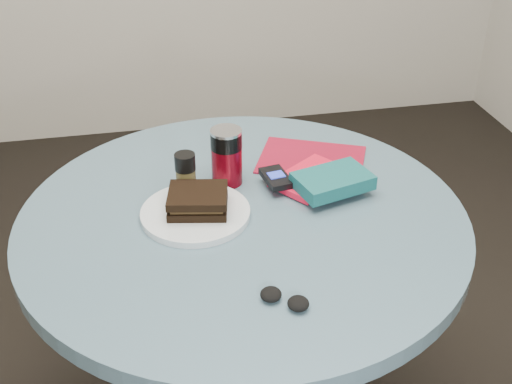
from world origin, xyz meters
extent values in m
cylinder|color=black|center=(0.00, 0.00, 0.37)|extent=(0.11, 0.11, 0.68)
cylinder|color=#435E6E|center=(0.00, 0.00, 0.73)|extent=(1.00, 1.00, 0.04)
cylinder|color=silver|center=(-0.11, 0.01, 0.76)|extent=(0.29, 0.29, 0.02)
cube|color=black|center=(-0.10, 0.01, 0.77)|extent=(0.15, 0.13, 0.02)
cube|color=#3C2B17|center=(-0.10, 0.01, 0.79)|extent=(0.13, 0.11, 0.01)
cube|color=black|center=(-0.10, 0.01, 0.80)|extent=(0.15, 0.13, 0.02)
cylinder|color=#5E040F|center=(-0.01, 0.14, 0.80)|extent=(0.09, 0.09, 0.09)
cylinder|color=black|center=(-0.01, 0.14, 0.86)|extent=(0.09, 0.09, 0.04)
cylinder|color=silver|center=(-0.01, 0.14, 0.89)|extent=(0.09, 0.09, 0.01)
cylinder|color=#493F1F|center=(-0.11, 0.10, 0.79)|extent=(0.05, 0.05, 0.07)
cylinder|color=black|center=(-0.11, 0.10, 0.84)|extent=(0.05, 0.05, 0.04)
cube|color=maroon|center=(0.21, 0.20, 0.75)|extent=(0.32, 0.29, 0.00)
cube|color=red|center=(0.18, 0.09, 0.76)|extent=(0.22, 0.21, 0.02)
cube|color=#114F53|center=(0.22, 0.03, 0.79)|extent=(0.19, 0.15, 0.03)
cube|color=black|center=(0.10, 0.09, 0.78)|extent=(0.07, 0.10, 0.02)
cube|color=#2334AF|center=(0.10, 0.09, 0.79)|extent=(0.04, 0.04, 0.00)
ellipsoid|color=black|center=(0.00, -0.29, 0.76)|extent=(0.06, 0.06, 0.02)
ellipsoid|color=black|center=(0.04, -0.33, 0.76)|extent=(0.06, 0.06, 0.02)
camera|label=1|loc=(-0.21, -1.17, 1.55)|focal=45.00mm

